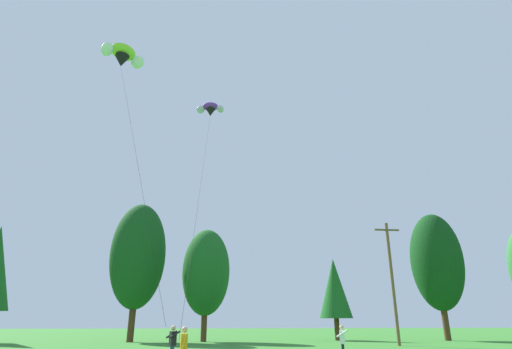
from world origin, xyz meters
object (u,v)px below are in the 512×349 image
object	(u,v)px
kite_flyer_near	(173,342)
kite_flyer_far	(342,340)
parafoil_kite_high_lime_white	(123,56)
utility_pole	(392,278)
parafoil_kite_mid_purple	(210,109)
kite_flyer_mid	(184,347)

from	to	relation	value
kite_flyer_near	kite_flyer_far	size ratio (longest dim) A/B	1.00
kite_flyer_near	parafoil_kite_high_lime_white	bearing A→B (deg)	121.84
utility_pole	parafoil_kite_mid_purple	xyz separation A→B (m)	(-15.79, -0.24, 14.93)
kite_flyer_near	kite_flyer_mid	distance (m)	3.83
kite_flyer_far	parafoil_kite_mid_purple	bearing A→B (deg)	118.24
kite_flyer_mid	parafoil_kite_mid_purple	distance (m)	25.78
kite_flyer_mid	parafoil_kite_high_lime_white	bearing A→B (deg)	116.84
parafoil_kite_mid_purple	kite_flyer_mid	bearing A→B (deg)	-91.32
kite_flyer_far	utility_pole	bearing A→B (deg)	56.05
utility_pole	kite_flyer_near	bearing A→B (deg)	-140.97
utility_pole	parafoil_kite_high_lime_white	distance (m)	29.78
kite_flyer_mid	utility_pole	bearing A→B (deg)	47.14
kite_flyer_near	parafoil_kite_mid_purple	size ratio (longest dim) A/B	0.09
kite_flyer_far	kite_flyer_near	bearing A→B (deg)	-176.23
kite_flyer_mid	parafoil_kite_mid_purple	bearing A→B (deg)	88.68
parafoil_kite_mid_purple	parafoil_kite_high_lime_white	bearing A→B (deg)	-159.68
utility_pole	parafoil_kite_mid_purple	bearing A→B (deg)	-179.13
kite_flyer_far	parafoil_kite_high_lime_white	xyz separation A→B (m)	(-14.60, 10.07, 22.34)
utility_pole	kite_flyer_far	size ratio (longest dim) A/B	5.91
kite_flyer_far	parafoil_kite_mid_purple	size ratio (longest dim) A/B	0.09
utility_pole	kite_flyer_near	distance (m)	22.14
kite_flyer_mid	parafoil_kite_mid_purple	size ratio (longest dim) A/B	0.09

